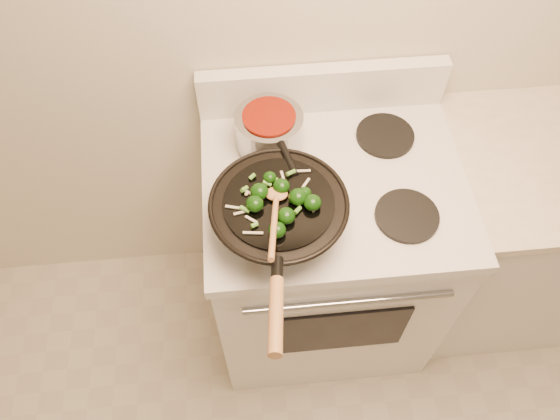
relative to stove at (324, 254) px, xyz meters
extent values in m
cube|color=white|center=(0.00, 0.00, -0.03)|extent=(0.76, 0.64, 0.88)
cube|color=white|center=(0.00, 0.00, 0.43)|extent=(0.78, 0.66, 0.04)
cube|color=white|center=(0.00, 0.30, 0.53)|extent=(0.78, 0.05, 0.16)
cylinder|color=#999BA1|center=(0.00, -0.33, 0.31)|extent=(0.60, 0.02, 0.02)
cube|color=black|center=(0.00, -0.33, 0.08)|extent=(0.42, 0.01, 0.28)
cylinder|color=black|center=(-0.18, -0.15, 0.46)|extent=(0.18, 0.18, 0.01)
cylinder|color=black|center=(0.18, -0.15, 0.46)|extent=(0.18, 0.18, 0.01)
cylinder|color=black|center=(-0.18, 0.15, 0.46)|extent=(0.18, 0.18, 0.01)
cylinder|color=black|center=(0.18, 0.15, 0.46)|extent=(0.18, 0.18, 0.01)
cube|color=white|center=(0.81, 0.03, -0.03)|extent=(0.86, 0.60, 0.88)
torus|color=black|center=(-0.18, -0.15, 0.57)|extent=(0.37, 0.37, 0.01)
cylinder|color=black|center=(-0.18, -0.15, 0.57)|extent=(0.29, 0.29, 0.01)
cylinder|color=black|center=(-0.20, -0.36, 0.60)|extent=(0.04, 0.06, 0.04)
cylinder|color=#B17945|center=(-0.22, -0.48, 0.61)|extent=(0.05, 0.20, 0.06)
ellipsoid|color=black|center=(-0.11, -0.14, 0.59)|extent=(0.04, 0.04, 0.03)
cylinder|color=#4D832F|center=(-0.10, -0.14, 0.58)|extent=(0.02, 0.02, 0.01)
ellipsoid|color=black|center=(-0.20, -0.08, 0.59)|extent=(0.04, 0.04, 0.03)
ellipsoid|color=black|center=(-0.17, -0.21, 0.59)|extent=(0.05, 0.05, 0.04)
ellipsoid|color=black|center=(-0.10, -0.18, 0.59)|extent=(0.05, 0.05, 0.04)
cylinder|color=#4D832F|center=(-0.08, -0.18, 0.58)|extent=(0.01, 0.02, 0.02)
ellipsoid|color=black|center=(-0.14, -0.16, 0.59)|extent=(0.04, 0.04, 0.03)
ellipsoid|color=black|center=(-0.17, -0.12, 0.59)|extent=(0.04, 0.04, 0.04)
ellipsoid|color=black|center=(-0.13, -0.16, 0.59)|extent=(0.05, 0.05, 0.04)
cylinder|color=#4D832F|center=(-0.12, -0.16, 0.58)|extent=(0.01, 0.01, 0.01)
ellipsoid|color=black|center=(-0.23, -0.13, 0.59)|extent=(0.05, 0.05, 0.04)
ellipsoid|color=black|center=(-0.19, -0.25, 0.59)|extent=(0.04, 0.04, 0.04)
ellipsoid|color=black|center=(-0.24, -0.17, 0.59)|extent=(0.05, 0.05, 0.04)
cylinder|color=#4D832F|center=(-0.23, -0.17, 0.58)|extent=(0.01, 0.02, 0.01)
cube|color=beige|center=(-0.25, -0.24, 0.58)|extent=(0.05, 0.01, 0.00)
cube|color=beige|center=(-0.16, -0.08, 0.58)|extent=(0.01, 0.05, 0.00)
cube|color=beige|center=(-0.18, -0.23, 0.58)|extent=(0.01, 0.04, 0.00)
cube|color=beige|center=(-0.28, -0.18, 0.58)|extent=(0.04, 0.02, 0.00)
cube|color=beige|center=(-0.11, -0.06, 0.58)|extent=(0.04, 0.01, 0.00)
cube|color=beige|center=(-0.10, -0.18, 0.58)|extent=(0.02, 0.04, 0.00)
cube|color=beige|center=(-0.10, -0.10, 0.58)|extent=(0.03, 0.03, 0.00)
cube|color=beige|center=(-0.30, -0.16, 0.58)|extent=(0.04, 0.02, 0.00)
cube|color=beige|center=(-0.25, -0.20, 0.58)|extent=(0.03, 0.03, 0.00)
cube|color=beige|center=(-0.26, -0.12, 0.58)|extent=(0.03, 0.03, 0.00)
cylinder|color=#559A31|center=(-0.27, -0.11, 0.58)|extent=(0.01, 0.03, 0.02)
cylinder|color=#559A31|center=(-0.25, -0.22, 0.58)|extent=(0.02, 0.03, 0.02)
cylinder|color=#559A31|center=(-0.14, -0.19, 0.58)|extent=(0.03, 0.02, 0.01)
cylinder|color=#559A31|center=(-0.24, -0.11, 0.58)|extent=(0.03, 0.03, 0.02)
cylinder|color=#559A31|center=(-0.24, -0.07, 0.58)|extent=(0.03, 0.02, 0.02)
cylinder|color=#559A31|center=(-0.27, -0.17, 0.58)|extent=(0.03, 0.02, 0.01)
cylinder|color=#559A31|center=(-0.14, -0.07, 0.58)|extent=(0.02, 0.03, 0.01)
cylinder|color=#559A31|center=(-0.18, -0.10, 0.58)|extent=(0.02, 0.03, 0.02)
cylinder|color=#559A31|center=(-0.21, -0.10, 0.58)|extent=(0.03, 0.03, 0.01)
sphere|color=beige|center=(-0.16, -0.19, 0.58)|extent=(0.01, 0.01, 0.01)
sphere|color=beige|center=(-0.26, -0.12, 0.58)|extent=(0.01, 0.01, 0.01)
sphere|color=beige|center=(-0.25, -0.17, 0.58)|extent=(0.01, 0.01, 0.01)
sphere|color=beige|center=(-0.10, -0.18, 0.58)|extent=(0.01, 0.01, 0.01)
ellipsoid|color=#B17945|center=(-0.18, -0.13, 0.58)|extent=(0.07, 0.05, 0.02)
cylinder|color=#B17945|center=(-0.20, -0.26, 0.63)|extent=(0.05, 0.24, 0.10)
cylinder|color=#999BA1|center=(-0.18, 0.15, 0.52)|extent=(0.20, 0.20, 0.11)
cylinder|color=#6A1005|center=(-0.18, 0.15, 0.58)|extent=(0.16, 0.16, 0.01)
cylinder|color=black|center=(-0.14, -0.01, 0.57)|extent=(0.05, 0.12, 0.02)
camera|label=1|loc=(-0.25, -0.95, 1.73)|focal=35.00mm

